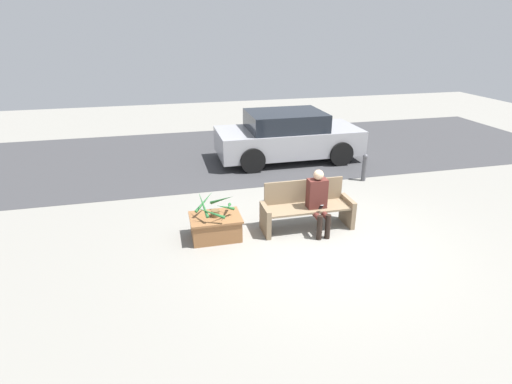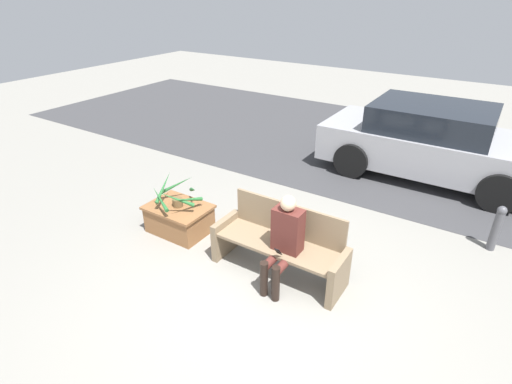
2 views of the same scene
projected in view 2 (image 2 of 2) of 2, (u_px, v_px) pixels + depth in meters
ground_plane at (262, 303)px, 4.84m from camera, size 30.00×30.00×0.00m
road_surface at (397, 151)px, 9.26m from camera, size 20.00×6.00×0.01m
bench at (281, 243)px, 5.21m from camera, size 1.79×0.57×0.93m
person_seated at (284, 239)px, 4.87m from camera, size 0.37×0.58×1.23m
planter_box at (179, 217)px, 6.16m from camera, size 0.95×0.69×0.44m
potted_plant at (176, 195)px, 5.95m from camera, size 0.76×0.76×0.47m
parked_car at (432, 142)px, 7.77m from camera, size 4.16×1.98×1.43m
bollard_post at (497, 227)px, 5.66m from camera, size 0.13×0.13×0.71m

